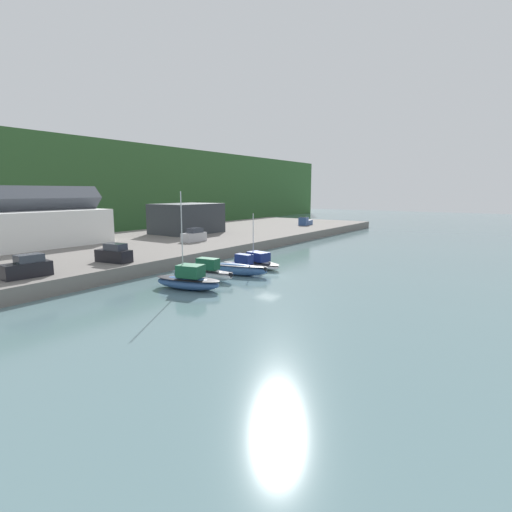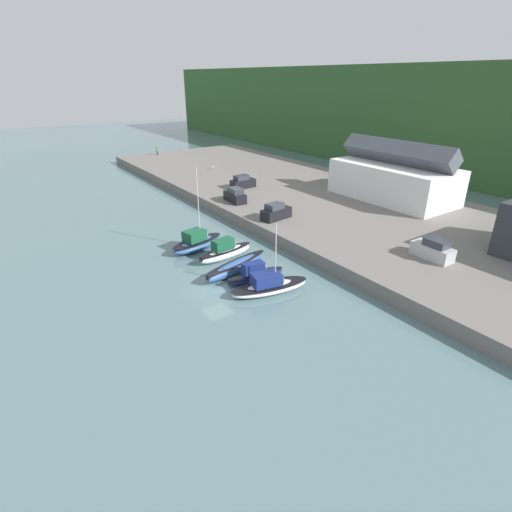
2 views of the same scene
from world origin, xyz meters
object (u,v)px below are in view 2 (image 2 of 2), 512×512
(moored_boat_3, at_px, (255,274))
(moored_boat_4, at_px, (269,286))
(moored_boat_0, at_px, (197,242))
(dog_on_quay, at_px, (212,167))
(parked_car_1, at_px, (276,212))
(parked_car_2, at_px, (433,250))
(person_on_quay, at_px, (157,150))
(moored_boat_1, at_px, (225,252))
(parked_car_3, at_px, (235,196))
(parked_car_0, at_px, (243,182))
(moored_boat_2, at_px, (236,266))

(moored_boat_3, height_order, moored_boat_4, moored_boat_4)
(moored_boat_0, height_order, dog_on_quay, moored_boat_0)
(moored_boat_4, height_order, parked_car_1, moored_boat_4)
(parked_car_2, xyz_separation_m, person_on_quay, (-72.97, -0.05, 0.18))
(moored_boat_1, bearing_deg, parked_car_3, 137.40)
(parked_car_0, height_order, parked_car_3, same)
(parked_car_2, xyz_separation_m, dog_on_quay, (-50.65, 2.53, -0.46))
(moored_boat_2, height_order, parked_car_1, parked_car_1)
(moored_boat_4, bearing_deg, parked_car_3, 166.76)
(parked_car_3, bearing_deg, moored_boat_4, -111.05)
(moored_boat_4, height_order, parked_car_3, moored_boat_4)
(moored_boat_1, height_order, moored_boat_4, moored_boat_4)
(parked_car_0, distance_m, person_on_quay, 37.84)
(dog_on_quay, bearing_deg, moored_boat_4, -170.67)
(moored_boat_0, relative_size, parked_car_0, 2.26)
(parked_car_0, bearing_deg, moored_boat_2, -35.90)
(moored_boat_3, distance_m, person_on_quay, 66.28)
(dog_on_quay, bearing_deg, person_on_quay, 38.92)
(dog_on_quay, bearing_deg, parked_car_1, -162.09)
(moored_boat_2, bearing_deg, parked_car_2, 41.71)
(moored_boat_0, height_order, parked_car_1, moored_boat_0)
(moored_boat_3, relative_size, parked_car_1, 1.44)
(moored_boat_2, xyz_separation_m, parked_car_3, (-17.54, 10.92, 1.74))
(person_on_quay, bearing_deg, moored_boat_2, -15.10)
(moored_boat_0, bearing_deg, moored_boat_2, -9.23)
(moored_boat_4, relative_size, parked_car_2, 1.91)
(parked_car_0, xyz_separation_m, dog_on_quay, (-15.53, 2.84, -0.46))
(moored_boat_0, bearing_deg, parked_car_1, 76.77)
(dog_on_quay, bearing_deg, moored_boat_1, -174.92)
(moored_boat_4, relative_size, parked_car_3, 1.87)
(moored_boat_0, bearing_deg, moored_boat_4, -9.54)
(moored_boat_4, bearing_deg, moored_boat_2, -165.16)
(moored_boat_4, height_order, parked_car_2, moored_boat_4)
(moored_boat_0, xyz_separation_m, moored_boat_2, (7.86, 0.53, -0.18))
(moored_boat_0, relative_size, parked_car_2, 2.26)
(parked_car_3, bearing_deg, dog_on_quay, 73.14)
(moored_boat_1, bearing_deg, moored_boat_0, -168.28)
(parked_car_2, bearing_deg, parked_car_0, 91.96)
(parked_car_1, distance_m, parked_car_2, 19.93)
(moored_boat_4, xyz_separation_m, person_on_quay, (-66.90, 16.36, 1.93))
(moored_boat_0, xyz_separation_m, person_on_quay, (-53.80, 17.17, 1.74))
(moored_boat_2, xyz_separation_m, moored_boat_3, (2.61, 0.54, -0.00))
(parked_car_3, relative_size, person_on_quay, 2.02)
(parked_car_0, distance_m, parked_car_3, 8.32)
(moored_boat_3, xyz_separation_m, parked_car_3, (-20.14, 10.37, 1.74))
(moored_boat_0, distance_m, dog_on_quay, 37.18)
(person_on_quay, bearing_deg, parked_car_0, -0.41)
(moored_boat_0, relative_size, moored_boat_3, 1.50)
(person_on_quay, bearing_deg, parked_car_2, 0.04)
(moored_boat_3, xyz_separation_m, parked_car_0, (-26.43, 15.83, 1.74))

